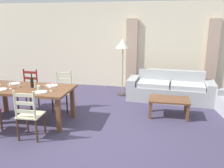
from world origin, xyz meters
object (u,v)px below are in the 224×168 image
wine_bottle (32,82)px  dining_table (28,92)px  wine_glass_near_left (10,84)px  standing_lamp (123,47)px  wine_glass_near_right (50,86)px  dining_chair_far_right (63,91)px  dining_chair_far_left (29,89)px  dining_chair_near_right (29,114)px  couch (170,90)px  coffee_table (169,101)px  coffee_cup_primary (39,88)px

wine_bottle → dining_table: bearing=-151.7°
wine_bottle → wine_glass_near_left: wine_bottle is taller
wine_glass_near_left → standing_lamp: standing_lamp is taller
wine_glass_near_right → standing_lamp: 2.69m
dining_chair_far_right → wine_bottle: bearing=-115.9°
wine_glass_near_left → dining_chair_far_left: bearing=98.9°
dining_chair_near_right → wine_glass_near_left: (-0.75, 0.60, 0.38)m
couch → standing_lamp: 1.77m
dining_table → dining_chair_near_right: 0.88m
wine_bottle → dining_chair_far_left: bearing=126.6°
dining_chair_far_right → dining_chair_near_right: bearing=-90.2°
dining_chair_far_right → standing_lamp: (1.24, 1.48, 0.93)m
dining_chair_far_right → wine_glass_near_left: size_ratio=5.96×
dining_table → wine_bottle: wine_bottle is taller
dining_table → standing_lamp: standing_lamp is taller
dining_table → couch: size_ratio=0.82×
dining_chair_near_right → standing_lamp: size_ratio=0.59×
wine_bottle → standing_lamp: standing_lamp is taller
dining_chair_far_right → wine_glass_near_right: 1.00m
standing_lamp → dining_chair_far_right: bearing=-129.9°
dining_chair_near_right → standing_lamp: (1.24, 3.01, 0.93)m
coffee_table → dining_chair_far_left: bearing=-178.3°
dining_chair_far_right → coffee_table: bearing=1.9°
dining_chair_near_right → wine_bottle: (-0.35, 0.79, 0.39)m
dining_table → coffee_cup_primary: bearing=-15.6°
dining_table → wine_glass_near_right: 0.64m
wine_glass_near_left → wine_glass_near_right: (0.90, 0.01, 0.00)m
couch → coffee_table: size_ratio=2.59×
dining_chair_far_left → coffee_table: size_ratio=1.07×
wine_bottle → dining_chair_far_right: bearing=64.1°
dining_chair_far_right → wine_bottle: (-0.36, -0.74, 0.39)m
dining_table → wine_bottle: 0.23m
dining_chair_far_right → coffee_cup_primary: bearing=-99.2°
dining_chair_far_right → wine_glass_near_right: size_ratio=5.96×
couch → dining_table: bearing=-145.6°
wine_glass_near_left → coffee_cup_primary: wine_glass_near_left is taller
dining_chair_near_right → wine_glass_near_right: 0.74m
wine_bottle → wine_glass_near_right: size_ratio=1.96×
wine_bottle → coffee_table: bearing=15.9°
wine_bottle → coffee_table: size_ratio=0.35×
dining_chair_far_left → standing_lamp: standing_lamp is taller
dining_chair_far_left → coffee_cup_primary: size_ratio=10.67×
dining_chair_far_right → coffee_table: size_ratio=1.07×
wine_glass_near_left → couch: (3.34, 2.22, -0.57)m
dining_chair_near_right → dining_chair_far_left: same height
couch → wine_bottle: bearing=-145.4°
dining_chair_far_left → dining_chair_far_right: (0.89, 0.02, 0.00)m
coffee_table → wine_glass_near_right: bearing=-157.3°
dining_table → wine_glass_near_right: (0.60, -0.13, 0.20)m
standing_lamp → wine_glass_near_right: bearing=-114.5°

